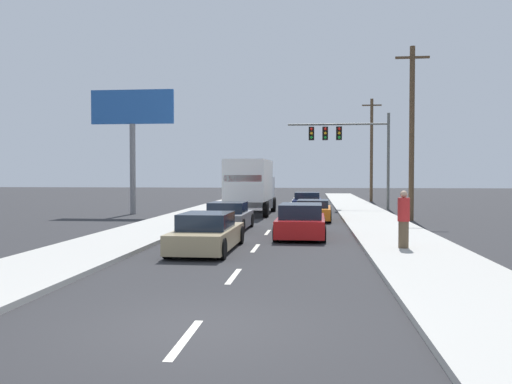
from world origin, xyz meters
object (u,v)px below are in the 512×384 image
utility_pole_far (372,149)px  roadside_billboard (132,122)px  car_orange (313,211)px  car_red (301,222)px  box_truck (251,184)px  traffic_signal_mast (342,139)px  utility_pole_mid (412,131)px  pedestrian_near_corner (404,219)px  car_tan (207,233)px  car_gray (228,217)px  car_navy (307,202)px

utility_pole_far → roadside_billboard: (-16.72, -18.09, 0.86)m
car_orange → car_red: 7.84m
roadside_billboard → box_truck: bearing=2.9°
box_truck → traffic_signal_mast: size_ratio=1.05×
car_red → utility_pole_far: size_ratio=0.49×
utility_pole_mid → utility_pole_far: (0.16, 21.09, 0.09)m
car_red → roadside_billboard: (-10.79, 11.34, 5.16)m
box_truck → pedestrian_near_corner: box_truck is taller
pedestrian_near_corner → box_truck: bearing=113.1°
car_orange → utility_pole_far: bearing=75.9°
box_truck → car_tan: size_ratio=1.63×
car_gray → utility_pole_mid: (9.07, 6.00, 4.25)m
pedestrian_near_corner → car_navy: bearing=99.5°
traffic_signal_mast → pedestrian_near_corner: 22.05m
utility_pole_far → box_truck: bearing=-117.6°
box_truck → roadside_billboard: 8.40m
car_navy → roadside_billboard: size_ratio=0.52×
roadside_billboard → pedestrian_near_corner: 21.31m
box_truck → utility_pole_far: (9.27, 17.71, 2.99)m
car_tan → car_navy: car_navy is taller
car_tan → pedestrian_near_corner: bearing=2.9°
car_tan → utility_pole_mid: (8.73, 12.57, 4.26)m
utility_pole_far → pedestrian_near_corner: 33.66m
car_red → utility_pole_mid: size_ratio=0.50×
car_gray → traffic_signal_mast: (5.87, 15.43, 4.48)m
car_navy → pedestrian_near_corner: 19.60m
car_red → roadside_billboard: roadside_billboard is taller
utility_pole_mid → utility_pole_far: utility_pole_far is taller
utility_pole_mid → traffic_signal_mast: bearing=108.7°
car_navy → pedestrian_near_corner: size_ratio=2.24×
car_gray → car_red: 4.04m
box_truck → utility_pole_mid: (9.10, -3.38, 2.90)m
utility_pole_far → car_orange: bearing=-104.1°
box_truck → pedestrian_near_corner: 17.01m
car_navy → utility_pole_far: utility_pole_far is taller
utility_pole_mid → roadside_billboard: bearing=169.7°
car_gray → roadside_billboard: (-7.49, 9.00, 5.20)m
utility_pole_mid → car_gray: bearing=-146.5°
car_tan → utility_pole_mid: size_ratio=0.50×
car_navy → car_red: 15.43m
traffic_signal_mast → utility_pole_far: size_ratio=0.76×
car_navy → utility_pole_far: bearing=67.4°
box_truck → car_tan: box_truck is taller
utility_pole_mid → utility_pole_far: 21.09m
traffic_signal_mast → utility_pole_mid: (3.19, -9.43, -0.23)m
car_gray → utility_pole_mid: 11.67m
traffic_signal_mast → roadside_billboard: bearing=-154.3°
traffic_signal_mast → box_truck: bearing=-134.3°
car_gray → car_red: (3.30, -2.35, 0.04)m
car_gray → car_tan: (0.34, -6.57, -0.01)m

